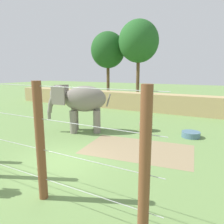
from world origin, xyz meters
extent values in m
plane|color=#6B8E4C|center=(0.00, 0.00, 0.00)|extent=(120.00, 120.00, 0.00)
cube|color=#937F5B|center=(2.41, 3.06, 0.00)|extent=(5.88, 4.02, 0.01)
cube|color=tan|center=(0.00, 13.81, 0.89)|extent=(36.00, 1.80, 1.78)
cylinder|color=gray|center=(-2.39, 3.82, 0.74)|extent=(0.47, 0.47, 1.49)
cylinder|color=gray|center=(-2.81, 4.52, 0.74)|extent=(0.47, 0.47, 1.49)
cylinder|color=gray|center=(-1.09, 4.60, 0.74)|extent=(0.47, 0.47, 1.49)
cylinder|color=gray|center=(-1.51, 5.30, 0.74)|extent=(0.47, 0.47, 1.49)
ellipsoid|color=gray|center=(-1.95, 4.56, 2.21)|extent=(3.13, 2.70, 1.70)
ellipsoid|color=gray|center=(-3.43, 3.67, 2.51)|extent=(1.50, 1.54, 1.23)
cube|color=gray|center=(-3.01, 3.18, 2.51)|extent=(0.96, 0.21, 1.17)
cube|color=gray|center=(-3.67, 4.27, 2.51)|extent=(0.62, 0.85, 1.17)
cylinder|color=gray|center=(-3.82, 3.43, 2.07)|extent=(0.62, 0.56, 0.66)
cylinder|color=gray|center=(-3.93, 3.36, 1.60)|extent=(0.47, 0.43, 0.62)
cylinder|color=gray|center=(-4.00, 3.32, 1.16)|extent=(0.30, 0.30, 0.58)
cylinder|color=gray|center=(-0.63, 5.36, 2.10)|extent=(0.33, 0.26, 0.85)
sphere|color=gray|center=(1.56, 6.65, 0.45)|extent=(0.90, 0.90, 0.90)
cylinder|color=brown|center=(1.35, -2.38, 1.86)|extent=(0.28, 0.28, 3.73)
cylinder|color=brown|center=(4.71, -2.38, 1.86)|extent=(0.28, 0.28, 3.73)
cylinder|color=#B7B7BC|center=(0.00, -2.38, 0.67)|extent=(10.41, 0.02, 0.02)
cylinder|color=#B7B7BC|center=(0.00, -2.38, 1.64)|extent=(10.41, 0.02, 0.02)
cylinder|color=#B7B7BC|center=(0.00, -2.38, 2.61)|extent=(10.41, 0.02, 0.02)
cylinder|color=#B7B7BC|center=(0.00, -2.38, 3.58)|extent=(10.41, 0.02, 0.02)
cylinder|color=slate|center=(4.50, 6.55, 0.17)|extent=(1.10, 1.10, 0.35)
cylinder|color=#38607A|center=(4.50, 6.55, 0.32)|extent=(1.01, 1.01, 0.02)
cylinder|color=brown|center=(-9.32, 20.58, 2.44)|extent=(0.44, 0.44, 4.89)
ellipsoid|color=#1E511E|center=(-9.32, 20.58, 6.95)|extent=(4.86, 4.86, 5.10)
cylinder|color=brown|center=(-4.47, 20.13, 2.79)|extent=(0.44, 0.44, 5.59)
ellipsoid|color=#235B23|center=(-4.47, 20.13, 7.80)|extent=(5.20, 5.20, 5.46)
camera|label=1|loc=(6.23, -6.75, 4.00)|focal=34.01mm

